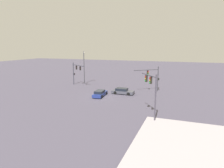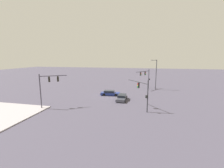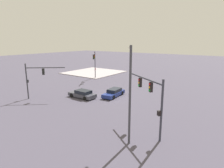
% 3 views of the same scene
% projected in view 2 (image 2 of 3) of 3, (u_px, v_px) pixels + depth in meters
% --- Properties ---
extents(ground_plane, '(195.28, 195.28, 0.00)m').
position_uv_depth(ground_plane, '(109.00, 96.00, 36.94)').
color(ground_plane, '#4A4656').
extents(traffic_signal_near_corner, '(5.05, 3.81, 5.64)m').
position_uv_depth(traffic_signal_near_corner, '(146.00, 76.00, 44.44)').
color(traffic_signal_near_corner, '#343542').
rests_on(traffic_signal_near_corner, ground).
extents(traffic_signal_opposite_side, '(4.81, 3.86, 5.43)m').
position_uv_depth(traffic_signal_opposite_side, '(143.00, 90.00, 26.30)').
color(traffic_signal_opposite_side, '#38383F').
rests_on(traffic_signal_opposite_side, ground).
extents(traffic_signal_cross_street, '(2.78, 3.88, 6.22)m').
position_uv_depth(traffic_signal_cross_street, '(48.00, 84.00, 27.34)').
color(traffic_signal_cross_street, '#3E3A48').
rests_on(traffic_signal_cross_street, ground).
extents(streetlamp_curved_arm, '(1.43, 2.06, 8.44)m').
position_uv_depth(streetlamp_curved_arm, '(155.00, 73.00, 42.90)').
color(streetlamp_curved_arm, '#3C3C43').
rests_on(streetlamp_curved_arm, ground).
extents(sedan_car_approaching, '(2.13, 4.71, 1.21)m').
position_uv_depth(sedan_car_approaching, '(110.00, 93.00, 37.10)').
color(sedan_car_approaching, navy).
rests_on(sedan_car_approaching, ground).
extents(sedan_car_waiting_far, '(4.54, 1.95, 1.21)m').
position_uv_depth(sedan_car_waiting_far, '(122.00, 98.00, 32.91)').
color(sedan_car_waiting_far, '#444551').
rests_on(sedan_car_waiting_far, ground).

